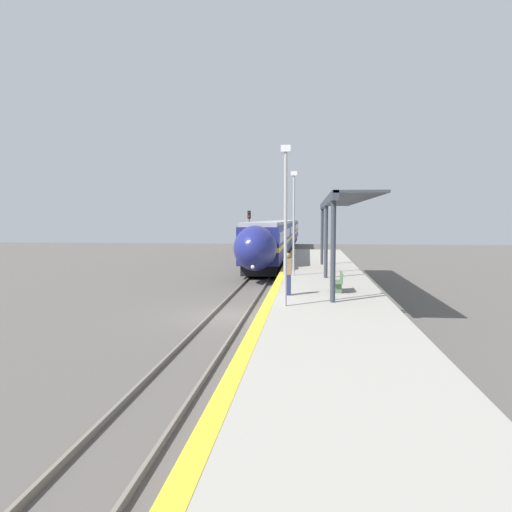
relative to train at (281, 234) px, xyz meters
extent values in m
plane|color=#56514C|center=(0.00, -39.42, -2.20)|extent=(120.00, 120.00, 0.00)
cube|color=slate|center=(-0.72, -39.42, -2.13)|extent=(0.08, 90.00, 0.15)
cube|color=slate|center=(0.72, -39.42, -2.13)|extent=(0.08, 90.00, 0.15)
cube|color=black|center=(0.00, -18.23, -1.61)|extent=(2.48, 17.49, 0.75)
cube|color=navy|center=(0.00, -18.23, -0.78)|extent=(2.82, 19.01, 0.90)
cube|color=yellow|center=(0.00, -18.23, -0.17)|extent=(2.83, 19.01, 0.31)
cube|color=navy|center=(0.00, -18.23, 0.66)|extent=(2.82, 19.01, 1.37)
cube|color=black|center=(0.00, -18.23, 0.60)|extent=(2.85, 17.49, 0.75)
cube|color=#9E9EA3|center=(0.00, -18.23, 1.50)|extent=(2.54, 19.01, 0.30)
cylinder|color=black|center=(-0.72, -25.22, -1.77)|extent=(0.12, 0.88, 0.88)
cylinder|color=black|center=(0.72, -25.22, -1.77)|extent=(0.12, 0.88, 0.88)
cylinder|color=black|center=(-0.72, -23.02, -1.77)|extent=(0.12, 0.88, 0.88)
cylinder|color=black|center=(0.72, -23.02, -1.77)|extent=(0.12, 0.88, 0.88)
cylinder|color=black|center=(-0.72, -13.43, -1.77)|extent=(0.12, 0.88, 0.88)
cylinder|color=black|center=(0.72, -13.43, -1.77)|extent=(0.12, 0.88, 0.88)
cylinder|color=black|center=(-0.72, -11.23, -1.77)|extent=(0.12, 0.88, 0.88)
cylinder|color=black|center=(0.72, -11.23, -1.77)|extent=(0.12, 0.88, 0.88)
ellipsoid|color=navy|center=(0.00, -29.04, 0.06)|extent=(2.71, 3.91, 2.84)
ellipsoid|color=black|center=(0.00, -29.53, 0.52)|extent=(1.97, 2.28, 1.45)
sphere|color=#F9F4CC|center=(0.00, -30.50, -0.98)|extent=(0.24, 0.24, 0.24)
cube|color=black|center=(0.00, 1.59, -1.61)|extent=(2.48, 17.49, 0.75)
cube|color=navy|center=(0.00, 1.59, -0.78)|extent=(2.82, 19.01, 0.90)
cube|color=yellow|center=(0.00, 1.59, -0.17)|extent=(2.83, 19.01, 0.31)
cube|color=navy|center=(0.00, 1.59, 0.66)|extent=(2.82, 19.01, 1.37)
cube|color=black|center=(0.00, 1.59, 0.60)|extent=(2.85, 17.49, 0.75)
cube|color=#9E9EA3|center=(0.00, 1.59, 1.50)|extent=(2.54, 19.01, 0.30)
cylinder|color=black|center=(-0.72, -5.41, -1.77)|extent=(0.12, 0.88, 0.88)
cylinder|color=black|center=(0.72, -5.41, -1.77)|extent=(0.12, 0.88, 0.88)
cylinder|color=black|center=(-0.72, -3.21, -1.77)|extent=(0.12, 0.88, 0.88)
cylinder|color=black|center=(0.72, -3.21, -1.77)|extent=(0.12, 0.88, 0.88)
cylinder|color=black|center=(-0.72, 6.38, -1.77)|extent=(0.12, 0.88, 0.88)
cylinder|color=black|center=(0.72, 6.38, -1.77)|extent=(0.12, 0.88, 0.88)
cylinder|color=black|center=(-0.72, 8.58, -1.77)|extent=(0.12, 0.88, 0.88)
cylinder|color=black|center=(0.72, 8.58, -1.77)|extent=(0.12, 0.88, 0.88)
cube|color=black|center=(0.00, 21.40, -1.61)|extent=(2.48, 17.49, 0.75)
cube|color=navy|center=(0.00, 21.40, -0.78)|extent=(2.82, 19.01, 0.90)
cube|color=yellow|center=(0.00, 21.40, -0.17)|extent=(2.83, 19.01, 0.31)
cube|color=navy|center=(0.00, 21.40, 0.66)|extent=(2.82, 19.01, 1.37)
cube|color=black|center=(0.00, 21.40, 0.60)|extent=(2.85, 17.49, 0.75)
cube|color=#9E9EA3|center=(0.00, 21.40, 1.50)|extent=(2.54, 19.01, 0.30)
cylinder|color=black|center=(-0.72, 14.41, -1.77)|extent=(0.12, 0.88, 0.88)
cylinder|color=black|center=(0.72, 14.41, -1.77)|extent=(0.12, 0.88, 0.88)
cylinder|color=black|center=(-0.72, 16.61, -1.77)|extent=(0.12, 0.88, 0.88)
cylinder|color=black|center=(0.72, 16.61, -1.77)|extent=(0.12, 0.88, 0.88)
cylinder|color=black|center=(-0.72, 26.19, -1.77)|extent=(0.12, 0.88, 0.88)
cylinder|color=black|center=(0.72, 26.19, -1.77)|extent=(0.12, 0.88, 0.88)
cylinder|color=black|center=(-0.72, 28.39, -1.77)|extent=(0.12, 0.88, 0.88)
cylinder|color=black|center=(0.72, 28.39, -1.77)|extent=(0.12, 0.88, 0.88)
cube|color=#9E998E|center=(4.10, -39.42, -1.77)|extent=(5.01, 64.00, 0.87)
cube|color=yellow|center=(1.79, -39.42, -1.33)|extent=(0.40, 64.00, 0.01)
cube|color=#4C6B4C|center=(4.60, -38.34, -1.13)|extent=(0.36, 0.06, 0.42)
cube|color=#4C6B4C|center=(4.60, -37.23, -1.13)|extent=(0.36, 0.06, 0.42)
cube|color=#4C6B4C|center=(4.60, -37.78, -0.90)|extent=(0.44, 1.48, 0.03)
cube|color=#4C6B4C|center=(4.80, -37.78, -0.67)|extent=(0.04, 1.48, 0.44)
cube|color=navy|center=(2.46, -39.09, -0.90)|extent=(0.28, 0.20, 0.88)
cube|color=#7F6647|center=(2.46, -39.09, -0.11)|extent=(0.36, 0.22, 0.70)
sphere|color=#936B4C|center=(2.46, -39.09, 0.35)|extent=(0.24, 0.24, 0.24)
cylinder|color=#59595E|center=(-1.90, -16.36, -0.15)|extent=(0.14, 0.14, 4.11)
cube|color=black|center=(-1.90, -16.36, 2.25)|extent=(0.28, 0.20, 0.70)
sphere|color=black|center=(-1.90, -16.47, 2.42)|extent=(0.14, 0.14, 0.14)
sphere|color=red|center=(-1.90, -16.47, 2.08)|extent=(0.14, 0.14, 0.14)
cylinder|color=#9E9EA3|center=(2.48, -41.73, 1.50)|extent=(0.12, 0.12, 5.68)
cube|color=silver|center=(2.48, -41.73, 4.46)|extent=(0.36, 0.20, 0.24)
cylinder|color=#9E9EA3|center=(2.48, -31.61, 1.50)|extent=(0.12, 0.12, 5.68)
cube|color=silver|center=(2.48, -31.61, 4.46)|extent=(0.36, 0.20, 0.24)
cylinder|color=#333842|center=(4.28, -40.69, 0.66)|extent=(0.20, 0.20, 4.00)
cylinder|color=#333842|center=(4.28, -32.63, 0.66)|extent=(0.20, 0.20, 4.00)
cylinder|color=#333842|center=(4.28, -24.58, 0.66)|extent=(0.20, 0.20, 4.00)
cube|color=#333842|center=(4.28, -32.63, 2.76)|extent=(0.24, 19.12, 0.36)
cube|color=#333842|center=(5.18, -32.63, 2.88)|extent=(2.00, 19.12, 0.10)
camera|label=1|loc=(3.34, -60.13, 1.92)|focal=35.00mm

